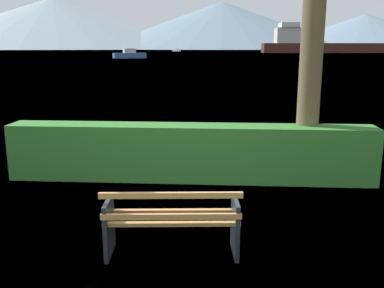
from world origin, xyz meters
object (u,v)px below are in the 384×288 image
Objects in this scene: park_bench at (172,222)px; sailboat_mid at (177,50)px; cargo_ship_large at (322,44)px; tender_far at (130,55)px.

sailboat_mid reaches higher than park_bench.
cargo_ship_large is at bearing 76.89° from park_bench.
sailboat_mid is at bearing 137.11° from cargo_ship_large.
sailboat_mid is (-26.98, 259.90, 0.30)m from park_bench.
tender_far is (6.93, -168.43, 0.05)m from sailboat_mid.
sailboat_mid is 0.75× the size of tender_far.
park_bench is 0.29× the size of sailboat_mid.
park_bench is at bearing -103.11° from cargo_ship_large.
cargo_ship_large is 8.39× the size of tender_far.
park_bench is 0.22× the size of tender_far.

